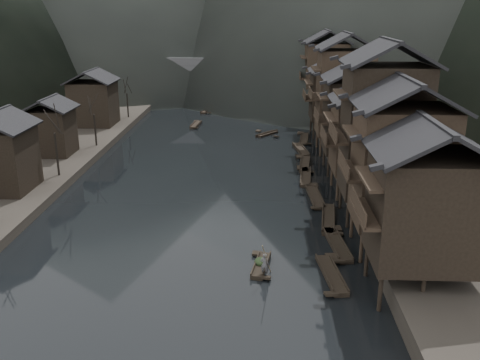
{
  "coord_description": "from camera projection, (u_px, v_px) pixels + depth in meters",
  "views": [
    {
      "loc": [
        6.21,
        -41.74,
        19.33
      ],
      "look_at": [
        4.18,
        9.39,
        2.5
      ],
      "focal_mm": 40.0,
      "sensor_mm": 36.0,
      "label": 1
    }
  ],
  "objects": [
    {
      "name": "water",
      "position": [
        187.0,
        241.0,
        45.9
      ],
      "size": [
        300.0,
        300.0,
        0.0
      ],
      "primitive_type": "plane",
      "color": "black",
      "rests_on": "ground"
    },
    {
      "name": "midriver_boats",
      "position": [
        230.0,
        117.0,
        95.38
      ],
      "size": [
        14.5,
        31.2,
        0.44
      ],
      "color": "black",
      "rests_on": "water"
    },
    {
      "name": "left_bank",
      "position": [
        2.0,
        128.0,
        85.0
      ],
      "size": [
        40.0,
        200.0,
        1.2
      ],
      "primitive_type": "cube",
      "color": "#2D2823",
      "rests_on": "ground"
    },
    {
      "name": "left_houses",
      "position": [
        38.0,
        125.0,
        64.0
      ],
      "size": [
        8.1,
        53.2,
        8.73
      ],
      "color": "black",
      "rests_on": "left_bank"
    },
    {
      "name": "cargo_heap",
      "position": [
        261.0,
        258.0,
        41.25
      ],
      "size": [
        1.0,
        1.31,
        0.6
      ],
      "primitive_type": "ellipsoid",
      "color": "black",
      "rests_on": "hero_sampan"
    },
    {
      "name": "bamboo_pole",
      "position": [
        268.0,
        226.0,
        38.48
      ],
      "size": [
        0.88,
        2.63,
        3.85
      ],
      "primitive_type": "cylinder",
      "rotation": [
        0.61,
        0.0,
        -0.3
      ],
      "color": "#8C7A51",
      "rests_on": "boatman"
    },
    {
      "name": "right_bank",
      "position": [
        448.0,
        130.0,
        82.26
      ],
      "size": [
        40.0,
        200.0,
        1.8
      ],
      "primitive_type": "cube",
      "color": "#2D2823",
      "rests_on": "ground"
    },
    {
      "name": "moored_sampans",
      "position": [
        313.0,
        185.0,
        59.62
      ],
      "size": [
        3.1,
        49.8,
        0.47
      ],
      "color": "black",
      "rests_on": "water"
    },
    {
      "name": "stilt_houses",
      "position": [
        358.0,
        100.0,
        60.99
      ],
      "size": [
        9.0,
        67.6,
        16.75
      ],
      "color": "black",
      "rests_on": "ground"
    },
    {
      "name": "hero_sampan",
      "position": [
        261.0,
        265.0,
        41.22
      ],
      "size": [
        1.61,
        4.62,
        0.43
      ],
      "color": "black",
      "rests_on": "water"
    },
    {
      "name": "bare_trees",
      "position": [
        54.0,
        130.0,
        60.02
      ],
      "size": [
        3.49,
        61.37,
        6.98
      ],
      "color": "black",
      "rests_on": "left_bank"
    },
    {
      "name": "boatman",
      "position": [
        265.0,
        262.0,
        39.37
      ],
      "size": [
        0.72,
        0.55,
        1.77
      ],
      "primitive_type": "imported",
      "rotation": [
        0.0,
        0.0,
        2.93
      ],
      "color": "#575759",
      "rests_on": "hero_sampan"
    },
    {
      "name": "stone_bridge",
      "position": [
        232.0,
        75.0,
        112.64
      ],
      "size": [
        40.0,
        6.0,
        9.0
      ],
      "color": "#4C4C4F",
      "rests_on": "ground"
    }
  ]
}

